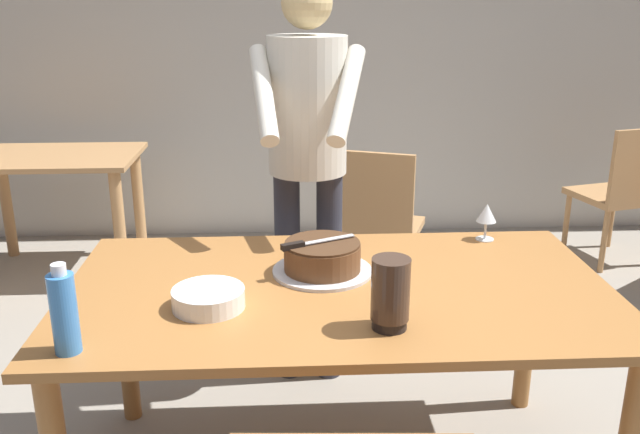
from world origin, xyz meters
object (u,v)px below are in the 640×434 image
Objects in this scene: cake_on_platter at (322,258)px; person_cutting_cake at (308,143)px; cake_knife at (303,244)px; wine_glass_near at (487,214)px; plate_stack at (208,298)px; background_table at (55,181)px; hurricane_lamp at (390,293)px; background_chair_1 at (376,222)px; background_chair_3 at (622,190)px; water_bottle at (64,312)px; main_dining_table at (338,312)px.

cake_on_platter is 0.20× the size of person_cutting_cake.
cake_knife is 1.77× the size of wine_glass_near.
background_table is (-1.15, 2.17, -0.20)m from plate_stack.
person_cutting_cake is at bearing 68.57° from plate_stack.
background_table is at bearing 118.03° from plate_stack.
hurricane_lamp is (0.53, -0.16, 0.08)m from plate_stack.
background_chair_1 is 1.71m from background_chair_3.
wine_glass_near is at bearing -36.92° from background_table.
water_bottle is 3.58m from background_chair_3.
background_table is (-0.81, 2.42, -0.29)m from water_bottle.
cake_knife is at bearing 36.52° from water_bottle.
wine_glass_near is 0.58× the size of water_bottle.
hurricane_lamp reaches higher than cake_on_platter.
main_dining_table is 5.20× the size of cake_on_platter.
hurricane_lamp reaches higher than background_chair_3.
main_dining_table is at bearing 18.78° from plate_stack.
background_chair_3 is at bearing 42.82° from cake_on_platter.
water_bottle is (-0.75, -0.39, 0.21)m from main_dining_table.
water_bottle is (-0.64, -0.47, -0.00)m from cake_knife.
person_cutting_cake is 2.05m from background_table.
hurricane_lamp is (0.17, -0.41, 0.06)m from cake_on_platter.
wine_glass_near is 2.08m from background_chair_3.
hurricane_lamp is 0.23× the size of background_chair_1.
wine_glass_near is (0.71, 0.32, -0.01)m from cake_knife.
background_chair_3 is (1.82, 2.25, -0.37)m from hurricane_lamp.
cake_on_platter is 2.45m from background_table.
cake_knife reaches higher than main_dining_table.
water_bottle is at bearing -174.15° from hurricane_lamp.
person_cutting_cake is at bearing 58.31° from water_bottle.
background_chair_3 reaches higher than wine_glass_near.
cake_on_platter is at bearing -87.37° from person_cutting_cake.
wine_glass_near is at bearing 24.48° from cake_knife.
water_bottle is at bearing -71.47° from background_table.
background_chair_3 reaches higher than background_table.
wine_glass_near is at bearing 30.54° from water_bottle.
hurricane_lamp is at bearing -96.50° from background_chair_1.
background_chair_1 is at bearing -161.44° from background_chair_3.
plate_stack is 1.73m from background_chair_1.
cake_knife reaches higher than cake_on_platter.
cake_knife is 0.25× the size of background_table.
main_dining_table is 6.95× the size of cake_knife.
background_chair_3 is at bearing 49.09° from wine_glass_near.
hurricane_lamp reaches higher than background_table.
main_dining_table reaches higher than background_table.
cake_knife is (-0.07, -0.03, 0.06)m from cake_on_platter.
wine_glass_near is 1.56m from water_bottle.
background_chair_3 is (2.69, 2.34, -0.37)m from water_bottle.
water_bottle is at bearing -121.69° from person_cutting_cake.
hurricane_lamp is at bearing -124.13° from wine_glass_near.
cake_on_platter reaches higher than background_table.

